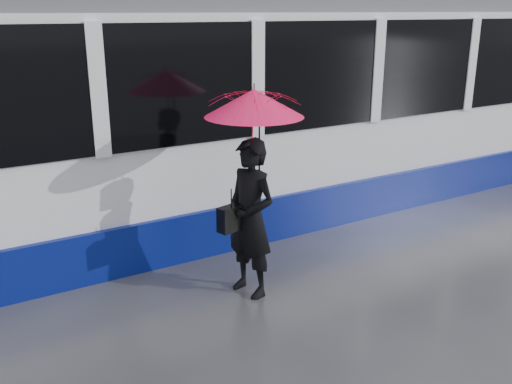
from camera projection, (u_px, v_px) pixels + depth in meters
ground at (264, 294)px, 6.37m from camera, size 90.00×90.00×0.00m
rails at (174, 225)px, 8.39m from camera, size 34.00×1.51×0.02m
tram at (111, 121)px, 7.50m from camera, size 26.00×2.56×3.35m
woman at (250, 219)px, 6.16m from camera, size 0.56×0.72×1.76m
umbrella at (254, 122)px, 5.87m from camera, size 1.25×1.25×1.19m
handbag at (232, 218)px, 6.05m from camera, size 0.34×0.21×0.45m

